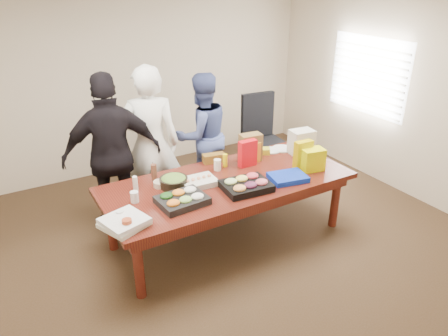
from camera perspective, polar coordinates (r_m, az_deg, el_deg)
floor at (r=5.09m, az=0.52°, el=-9.34°), size 5.50×5.00×0.02m
wall_back at (r=6.64m, az=-10.77°, el=11.49°), size 5.50×0.04×2.70m
wall_front at (r=2.86m, az=27.72°, el=-10.32°), size 5.50×0.04×2.70m
wall_right at (r=6.27m, az=23.00°, el=9.14°), size 0.04×5.00×2.70m
window_panel at (r=6.58m, az=18.95°, el=11.80°), size 0.03×1.40×1.10m
window_blinds at (r=6.55m, az=18.71°, el=11.78°), size 0.04×1.36×1.00m
conference_table at (r=4.88m, az=0.54°, el=-5.61°), size 2.80×1.20×0.75m
office_chair at (r=6.20m, az=5.73°, el=3.67°), size 0.68×0.68×1.22m
person_center at (r=5.17m, az=-9.96°, el=3.19°), size 0.83×0.69×1.94m
person_right at (r=5.72m, az=-3.02°, el=4.45°), size 0.85×0.67×1.71m
person_left at (r=4.98m, az=-14.89°, el=1.70°), size 1.18×0.62×1.92m
veggie_tray at (r=4.25m, az=-5.72°, el=-4.39°), size 0.50×0.41×0.07m
fruit_tray at (r=4.50m, az=3.02°, el=-2.46°), size 0.54×0.44×0.08m
sheet_cake at (r=4.60m, az=-3.48°, el=-1.90°), size 0.39×0.30×0.07m
salad_bowl at (r=4.58m, az=-6.85°, el=-1.93°), size 0.32×0.32×0.10m
chip_bag_blue at (r=4.75m, az=8.68°, el=-1.28°), size 0.45×0.37×0.06m
chip_bag_red at (r=4.99m, az=3.23°, el=2.01°), size 0.22×0.09×0.32m
chip_bag_yellow at (r=5.03m, az=10.69°, el=1.83°), size 0.23×0.10×0.34m
chip_bag_orange at (r=5.11m, az=4.03°, el=2.15°), size 0.17×0.10×0.25m
mayo_jar at (r=4.92m, az=-0.90°, el=0.44°), size 0.09×0.09×0.13m
mustard_bottle at (r=5.00m, az=0.15°, el=1.05°), size 0.06×0.06×0.16m
dressing_bottle at (r=4.71m, az=-9.49°, el=-0.65°), size 0.08×0.08×0.20m
ranch_bottle at (r=4.56m, az=-11.97°, el=-2.06°), size 0.06×0.06×0.16m
banana_bunch at (r=5.40m, az=5.11°, el=2.34°), size 0.25×0.22×0.07m
bread_loaf at (r=5.13m, az=-1.40°, el=1.37°), size 0.28×0.16×0.11m
kraft_bag at (r=5.14m, az=3.62°, el=2.80°), size 0.28×0.18×0.34m
red_cup at (r=3.89m, az=-13.03°, el=-7.58°), size 0.10×0.10×0.12m
clear_cup_a at (r=4.07m, az=-13.96°, el=-6.28°), size 0.09×0.09×0.10m
clear_cup_b at (r=4.34m, az=-12.08°, el=-3.87°), size 0.10×0.10×0.12m
pizza_box_lower at (r=3.99m, az=-13.40°, el=-7.41°), size 0.47×0.47×0.04m
pizza_box_upper at (r=3.96m, az=-13.40°, el=-6.95°), size 0.45×0.45×0.04m
plate_a at (r=5.57m, az=7.90°, el=2.62°), size 0.31×0.31×0.02m
plate_b at (r=5.50m, az=6.43°, el=2.40°), size 0.30×0.30×0.01m
dip_bowl_a at (r=5.19m, az=3.70°, el=1.40°), size 0.20×0.20×0.07m
dip_bowl_b at (r=4.61m, az=-8.66°, el=-2.14°), size 0.17×0.17×0.06m
grocery_bag_white at (r=5.42m, az=10.48°, el=3.50°), size 0.32×0.24×0.31m
grocery_bag_yellow at (r=5.01m, az=11.92°, el=1.15°), size 0.29×0.23×0.26m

